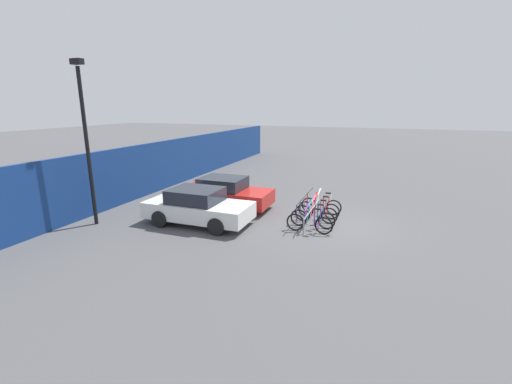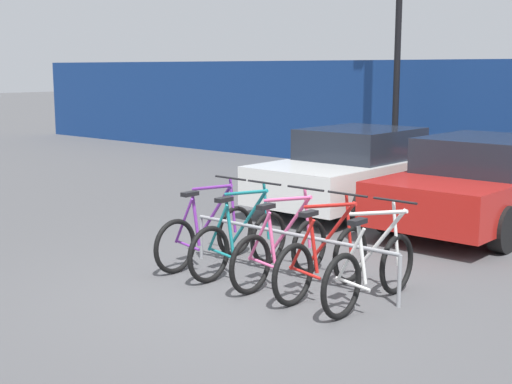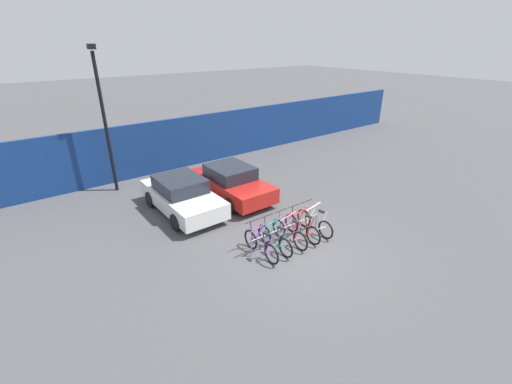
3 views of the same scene
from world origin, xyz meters
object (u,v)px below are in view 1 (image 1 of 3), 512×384
(bike_rack, at_px, (312,210))
(bicycle_white, at_px, (321,205))
(bicycle_red, at_px, (319,209))
(bicycle_purple, at_px, (309,223))
(lamp_post, at_px, (86,136))
(bicycle_teal, at_px, (313,218))
(car_red, at_px, (225,193))
(bicycle_pink, at_px, (316,213))
(car_white, at_px, (198,207))

(bike_rack, bearing_deg, bicycle_white, -7.11)
(bicycle_red, bearing_deg, bicycle_purple, -178.31)
(bike_rack, relative_size, bicycle_purple, 1.71)
(lamp_post, bearing_deg, bicycle_purple, -75.82)
(bicycle_red, relative_size, lamp_post, 0.28)
(bicycle_teal, xyz_separation_m, car_red, (1.13, 4.20, 0.31))
(bicycle_red, bearing_deg, bicycle_pink, -178.31)
(bicycle_white, bearing_deg, bicycle_purple, 178.94)
(bicycle_purple, bearing_deg, car_red, 70.26)
(bicycle_red, relative_size, car_white, 0.42)
(bicycle_white, bearing_deg, bicycle_red, 178.94)
(bicycle_pink, distance_m, lamp_post, 9.11)
(car_white, bearing_deg, bike_rack, -66.81)
(bicycle_white, height_order, car_red, car_red)
(bicycle_purple, xyz_separation_m, car_red, (1.70, 4.20, 0.31))
(bike_rack, height_order, car_red, car_red)
(car_red, bearing_deg, bicycle_pink, -96.80)
(bicycle_teal, distance_m, car_white, 4.41)
(bicycle_teal, bearing_deg, car_white, 108.09)
(bicycle_pink, height_order, car_white, car_white)
(bicycle_teal, relative_size, bicycle_red, 1.00)
(bicycle_purple, bearing_deg, car_white, 99.89)
(bicycle_red, relative_size, bicycle_white, 1.00)
(bicycle_teal, xyz_separation_m, bicycle_red, (1.22, 0.00, 0.00))
(bicycle_pink, bearing_deg, bike_rack, 96.54)
(bicycle_white, bearing_deg, car_white, 123.68)
(bicycle_purple, xyz_separation_m, bicycle_red, (1.78, 0.00, 0.00))
(bicycle_white, distance_m, car_white, 5.19)
(bicycle_pink, distance_m, car_red, 4.24)
(car_white, bearing_deg, bicycle_white, -55.26)
(bicycle_white, height_order, car_white, car_white)
(bicycle_teal, bearing_deg, bicycle_white, 3.16)
(bicycle_teal, bearing_deg, bicycle_red, 3.16)
(bike_rack, relative_size, bicycle_red, 1.71)
(bicycle_pink, height_order, lamp_post, lamp_post)
(bike_rack, bearing_deg, bicycle_purple, -172.89)
(car_red, bearing_deg, car_white, 178.65)
(bike_rack, xyz_separation_m, car_red, (0.51, 4.05, 0.22))
(bicycle_purple, distance_m, car_white, 4.30)
(lamp_post, bearing_deg, bicycle_white, -61.11)
(bike_rack, distance_m, bicycle_purple, 1.20)
(car_white, relative_size, lamp_post, 0.68)
(bicycle_pink, bearing_deg, bicycle_teal, -176.51)
(bike_rack, relative_size, car_red, 0.71)
(bike_rack, xyz_separation_m, bicycle_pink, (0.01, -0.15, -0.10))
(bicycle_red, height_order, bicycle_white, same)
(bicycle_red, height_order, car_red, car_red)
(bicycle_purple, distance_m, bicycle_white, 2.38)
(bicycle_teal, distance_m, bicycle_red, 1.22)
(bike_rack, bearing_deg, bicycle_pink, -86.95)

